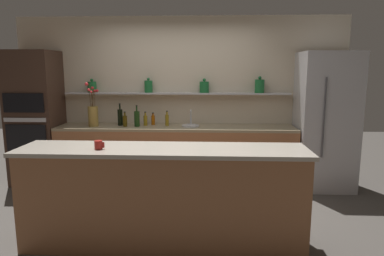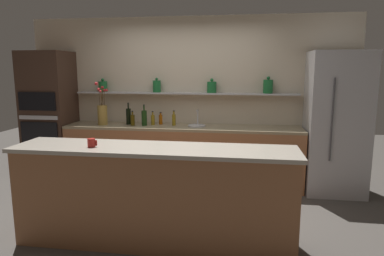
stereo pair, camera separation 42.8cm
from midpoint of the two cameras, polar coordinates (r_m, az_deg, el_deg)
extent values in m
plane|color=#4C4742|center=(4.34, -1.00, -14.50)|extent=(12.00, 12.00, 0.00)
cube|color=beige|center=(5.56, 1.69, 4.79)|extent=(5.20, 0.10, 2.60)
cube|color=#B7B7BC|center=(5.42, 1.01, 5.80)|extent=(3.53, 0.18, 0.02)
cylinder|color=#19602D|center=(5.74, -12.58, 6.76)|extent=(0.14, 0.14, 0.17)
sphere|color=#19602D|center=(5.74, -12.62, 7.84)|extent=(0.05, 0.05, 0.05)
cylinder|color=#19602D|center=(5.48, -3.67, 6.93)|extent=(0.13, 0.13, 0.19)
sphere|color=#19602D|center=(5.48, -3.68, 8.14)|extent=(0.04, 0.04, 0.04)
cylinder|color=#19602D|center=(5.37, 5.61, 6.77)|extent=(0.15, 0.15, 0.17)
sphere|color=#19602D|center=(5.36, 5.63, 7.96)|extent=(0.05, 0.05, 0.05)
cylinder|color=#19602D|center=(5.39, 14.81, 6.69)|extent=(0.15, 0.15, 0.21)
sphere|color=#19602D|center=(5.38, 14.87, 8.05)|extent=(0.05, 0.05, 0.05)
cube|color=#99603D|center=(5.36, 0.67, -4.74)|extent=(3.63, 0.62, 0.88)
cube|color=gray|center=(5.26, 0.68, 0.11)|extent=(3.63, 0.62, 0.04)
cube|color=#99603D|center=(3.55, -2.80, -11.59)|extent=(2.80, 0.55, 0.98)
cube|color=#ADA393|center=(3.40, -2.87, -3.56)|extent=(2.86, 0.61, 0.04)
cube|color=#B7B7BC|center=(5.38, 24.99, 0.66)|extent=(0.81, 0.70, 2.03)
cylinder|color=#4C4C51|center=(4.98, 24.63, 1.20)|extent=(0.02, 0.02, 1.12)
cube|color=#3D281E|center=(5.95, -20.75, 1.88)|extent=(0.72, 0.62, 2.06)
cube|color=black|center=(5.71, -22.16, -1.07)|extent=(0.60, 0.02, 0.40)
cube|color=black|center=(5.64, -22.50, 4.12)|extent=(0.60, 0.02, 0.28)
cube|color=#B7B7BC|center=(5.67, -22.33, 1.61)|extent=(0.63, 0.02, 0.06)
cylinder|color=olive|center=(5.49, -12.56, 2.12)|extent=(0.15, 0.15, 0.31)
cylinder|color=#4C3319|center=(5.47, -12.28, 4.95)|extent=(0.03, 0.04, 0.23)
sphere|color=red|center=(5.47, -11.92, 6.19)|extent=(0.04, 0.04, 0.04)
cylinder|color=#4C3319|center=(5.48, -12.52, 4.91)|extent=(0.03, 0.02, 0.23)
sphere|color=red|center=(5.50, -12.24, 6.13)|extent=(0.05, 0.05, 0.05)
cylinder|color=#4C3319|center=(5.47, -12.70, 5.00)|extent=(0.02, 0.04, 0.25)
sphere|color=red|center=(5.46, -13.17, 6.29)|extent=(0.04, 0.04, 0.04)
cylinder|color=#4C3319|center=(5.46, -13.05, 5.45)|extent=(0.03, 0.05, 0.34)
sphere|color=red|center=(5.44, -13.53, 7.21)|extent=(0.05, 0.05, 0.05)
cylinder|color=#4C3319|center=(5.50, -12.61, 5.17)|extent=(0.04, 0.02, 0.27)
sphere|color=red|center=(5.54, -12.60, 6.61)|extent=(0.05, 0.05, 0.05)
cylinder|color=#4C3319|center=(5.43, -12.73, 4.84)|extent=(0.02, 0.01, 0.22)
sphere|color=red|center=(5.38, -12.85, 5.98)|extent=(0.04, 0.04, 0.04)
cylinder|color=#B7B7BC|center=(5.23, 3.14, 0.37)|extent=(0.27, 0.27, 0.02)
cylinder|color=#B7B7BC|center=(5.31, 3.26, 1.83)|extent=(0.02, 0.02, 0.22)
cylinder|color=#B7B7BC|center=(5.24, 3.21, 2.93)|extent=(0.02, 0.12, 0.02)
cylinder|color=#193814|center=(5.32, -5.70, 1.64)|extent=(0.08, 0.08, 0.23)
cylinder|color=#193814|center=(5.30, -5.73, 3.31)|extent=(0.02, 0.02, 0.08)
cylinder|color=black|center=(5.29, -5.74, 3.82)|extent=(0.03, 0.03, 0.01)
cylinder|color=black|center=(5.46, -8.34, 1.90)|extent=(0.08, 0.08, 0.25)
cylinder|color=black|center=(5.44, -8.39, 3.62)|extent=(0.02, 0.02, 0.08)
cylinder|color=black|center=(5.44, -8.40, 4.11)|extent=(0.03, 0.03, 0.01)
cylinder|color=#9E4C0A|center=(5.42, -3.00, 1.38)|extent=(0.06, 0.06, 0.14)
cylinder|color=#9E4C0A|center=(5.41, -3.01, 2.32)|extent=(0.03, 0.03, 0.04)
cylinder|color=black|center=(5.41, -3.01, 2.58)|extent=(0.03, 0.03, 0.01)
cylinder|color=olive|center=(5.36, -4.29, 1.32)|extent=(0.06, 0.06, 0.15)
cylinder|color=olive|center=(5.35, -4.31, 2.40)|extent=(0.03, 0.03, 0.05)
cylinder|color=black|center=(5.35, -4.31, 2.74)|extent=(0.03, 0.03, 0.01)
cylinder|color=olive|center=(5.31, -0.74, 1.34)|extent=(0.06, 0.06, 0.17)
cylinder|color=olive|center=(5.29, -0.75, 2.50)|extent=(0.03, 0.03, 0.05)
cylinder|color=black|center=(5.29, -0.75, 2.85)|extent=(0.03, 0.03, 0.01)
cylinder|color=#47380A|center=(5.34, -7.63, 1.29)|extent=(0.07, 0.07, 0.17)
cylinder|color=#47380A|center=(5.33, -7.66, 2.43)|extent=(0.03, 0.03, 0.05)
cylinder|color=black|center=(5.32, -7.66, 2.77)|extent=(0.03, 0.03, 0.01)
cylinder|color=maroon|center=(3.48, -13.10, -2.45)|extent=(0.08, 0.08, 0.09)
cube|color=maroon|center=(3.46, -12.35, -2.49)|extent=(0.02, 0.01, 0.05)
camera|label=1|loc=(0.21, -87.14, 0.49)|focal=32.00mm
camera|label=2|loc=(0.21, 92.86, -0.49)|focal=32.00mm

